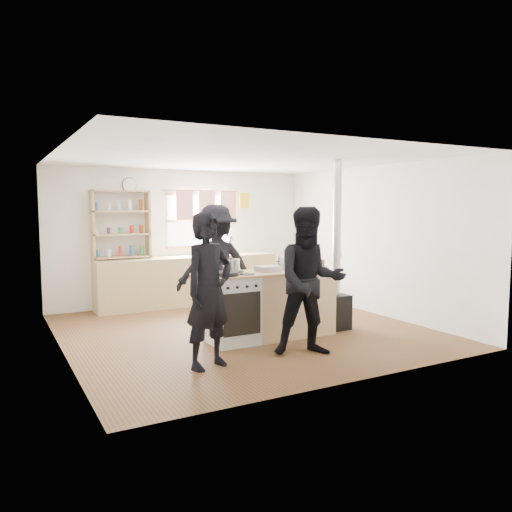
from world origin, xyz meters
name	(u,v)px	position (x,y,z in m)	size (l,w,h in m)	color
ground	(243,330)	(0.00, 0.00, -0.01)	(5.00, 5.00, 0.01)	brown
back_counter	(189,280)	(0.00, 2.22, 0.45)	(3.40, 0.55, 0.90)	tan
shelving_unit	(121,224)	(-1.20, 2.34, 1.51)	(1.00, 0.28, 1.20)	tan
thermos	(230,246)	(0.86, 2.22, 1.06)	(0.10, 0.10, 0.33)	silver
cooking_island	(270,304)	(0.14, -0.55, 0.47)	(1.97, 0.64, 0.93)	white
skillet_greens	(226,274)	(-0.59, -0.68, 0.96)	(0.34, 0.34, 0.05)	black
roast_tray	(268,268)	(0.09, -0.56, 0.97)	(0.31, 0.24, 0.07)	silver
stockpot_stove	(231,265)	(-0.35, -0.33, 1.02)	(0.24, 0.24, 0.20)	silver
stockpot_counter	(287,263)	(0.46, -0.46, 1.02)	(0.27, 0.27, 0.20)	silver
bread_board	(317,265)	(0.91, -0.58, 0.98)	(0.33, 0.28, 0.12)	tan
flue_heater	(336,286)	(1.25, -0.59, 0.65)	(0.35, 0.35, 2.50)	black
person_near_left	(209,291)	(-1.11, -1.34, 0.88)	(0.64, 0.42, 1.75)	black
person_near_right	(310,281)	(0.16, -1.47, 0.91)	(0.88, 0.69, 1.82)	black
person_far	(216,266)	(-0.27, 0.37, 0.92)	(1.19, 0.69, 1.85)	black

